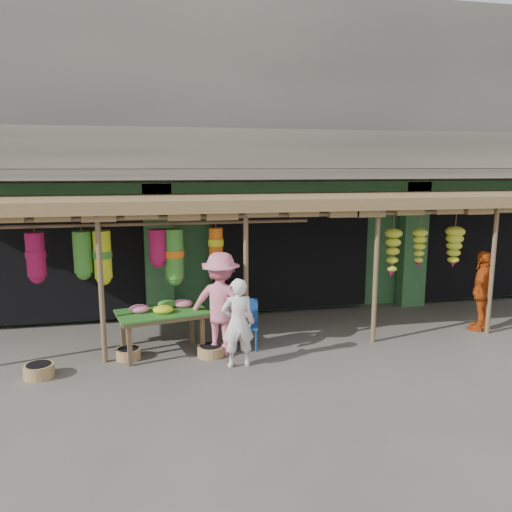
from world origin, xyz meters
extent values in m
plane|color=#514C47|center=(0.00, 0.00, 0.00)|extent=(80.00, 80.00, 0.00)
cube|color=gray|center=(0.00, 5.00, 5.00)|extent=(16.00, 6.00, 4.00)
cube|color=#2D6033|center=(0.00, 5.15, 1.50)|extent=(16.00, 5.70, 3.00)
cube|color=gray|center=(0.00, 1.65, 3.20)|extent=(16.00, 0.90, 0.22)
cube|color=gray|center=(0.00, 1.25, 3.70)|extent=(16.00, 0.10, 0.80)
cube|color=#2D6033|center=(0.00, 2.05, 2.85)|extent=(16.00, 0.35, 0.35)
cube|color=yellow|center=(-5.00, 1.97, 2.75)|extent=(1.70, 0.06, 0.55)
cube|color=#B21414|center=(-5.00, 1.93, 2.75)|extent=(1.30, 0.02, 0.30)
cube|color=black|center=(-5.00, 3.00, 1.35)|extent=(3.60, 2.00, 2.50)
cube|color=black|center=(0.00, 3.00, 1.35)|extent=(3.60, 2.00, 2.50)
cube|color=black|center=(5.00, 3.00, 1.35)|extent=(3.60, 2.00, 2.50)
cube|color=#2D6033|center=(-3.00, 2.05, 1.50)|extent=(0.60, 0.35, 3.00)
cube|color=#2D6033|center=(3.00, 2.05, 1.50)|extent=(0.60, 0.35, 3.00)
cylinder|color=brown|center=(-4.00, -0.20, 1.30)|extent=(0.09, 0.09, 2.60)
cylinder|color=brown|center=(-1.50, -0.20, 1.30)|extent=(0.09, 0.09, 2.60)
cylinder|color=brown|center=(1.00, -0.20, 1.30)|extent=(0.09, 0.09, 2.60)
cylinder|color=brown|center=(3.50, -0.20, 1.30)|extent=(0.09, 0.09, 2.60)
cylinder|color=brown|center=(-0.25, -0.20, 2.50)|extent=(12.90, 0.08, 0.08)
cylinder|color=brown|center=(-3.00, 0.20, 2.35)|extent=(5.50, 0.06, 0.06)
cube|color=brown|center=(0.00, 0.90, 2.68)|extent=(14.00, 2.70, 0.22)
cube|color=brown|center=(-3.56, -0.47, 0.34)|extent=(0.09, 0.09, 0.69)
cube|color=brown|center=(-2.30, -0.19, 0.34)|extent=(0.09, 0.09, 0.69)
cube|color=brown|center=(-3.70, 0.16, 0.34)|extent=(0.09, 0.09, 0.69)
cube|color=brown|center=(-2.44, 0.44, 0.34)|extent=(0.09, 0.09, 0.69)
cube|color=brown|center=(-3.00, -0.01, 0.73)|extent=(1.66, 1.17, 0.06)
cube|color=#26661E|center=(-3.00, -0.01, 0.79)|extent=(1.72, 1.23, 0.03)
ellipsoid|color=pink|center=(-3.39, 0.01, 0.86)|extent=(0.36, 0.30, 0.15)
ellipsoid|color=yellow|center=(-2.98, -0.12, 0.86)|extent=(0.36, 0.30, 0.15)
ellipsoid|color=pink|center=(-2.61, 0.21, 0.86)|extent=(0.36, 0.30, 0.15)
ellipsoid|color=#418C2E|center=(-2.89, 0.23, 0.86)|extent=(0.36, 0.30, 0.15)
cylinder|color=#174696|center=(-1.69, -0.18, 0.20)|extent=(0.04, 0.04, 0.41)
cylinder|color=#174696|center=(-1.33, -0.26, 0.20)|extent=(0.04, 0.04, 0.41)
cylinder|color=#174696|center=(-1.61, 0.18, 0.20)|extent=(0.04, 0.04, 0.41)
cylinder|color=#174696|center=(-1.25, 0.10, 0.20)|extent=(0.04, 0.04, 0.41)
cube|color=#174696|center=(-1.47, -0.04, 0.43)|extent=(0.51, 0.51, 0.05)
cube|color=#174696|center=(-1.42, 0.16, 0.67)|extent=(0.43, 0.13, 0.46)
cylinder|color=olive|center=(-3.61, -0.12, 0.09)|extent=(0.57, 0.57, 0.18)
cylinder|color=olive|center=(-2.16, -0.29, 0.09)|extent=(0.59, 0.59, 0.19)
cylinder|color=olive|center=(-4.98, -0.65, 0.11)|extent=(0.59, 0.59, 0.21)
imported|color=white|center=(-1.76, -0.84, 0.77)|extent=(0.57, 0.39, 1.53)
imported|color=#C34B12|center=(3.50, 0.05, 0.83)|extent=(1.01, 0.94, 1.66)
imported|color=pink|center=(-1.96, -0.20, 0.93)|extent=(1.38, 1.13, 1.86)
camera|label=1|loc=(-3.09, -8.78, 3.36)|focal=35.00mm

